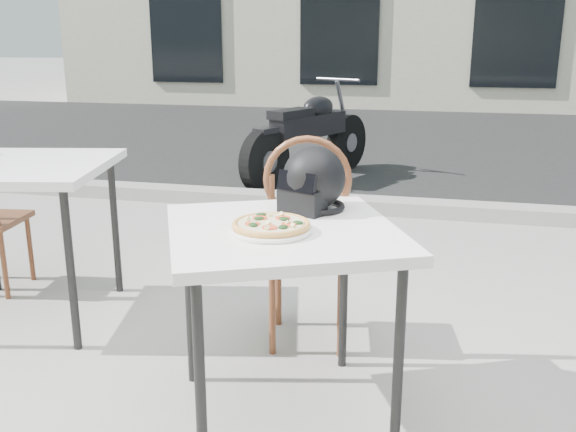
% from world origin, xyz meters
% --- Properties ---
extents(ground, '(80.00, 80.00, 0.00)m').
position_xyz_m(ground, '(0.00, 0.00, 0.00)').
color(ground, '#9A9792').
rests_on(ground, ground).
extents(street_asphalt, '(30.00, 8.00, 0.00)m').
position_xyz_m(street_asphalt, '(0.00, 7.00, 0.00)').
color(street_asphalt, black).
rests_on(street_asphalt, ground).
extents(curb, '(30.00, 0.25, 0.12)m').
position_xyz_m(curb, '(0.00, 3.00, 0.06)').
color(curb, gray).
rests_on(curb, ground).
extents(cafe_table_main, '(1.09, 1.09, 0.78)m').
position_xyz_m(cafe_table_main, '(-0.14, -0.15, 0.71)').
color(cafe_table_main, white).
rests_on(cafe_table_main, ground).
extents(plate, '(0.30, 0.30, 0.02)m').
position_xyz_m(plate, '(-0.16, -0.22, 0.79)').
color(plate, white).
rests_on(plate, cafe_table_main).
extents(pizza, '(0.36, 0.36, 0.03)m').
position_xyz_m(pizza, '(-0.16, -0.22, 0.81)').
color(pizza, '#E5A853').
rests_on(pizza, plate).
extents(helmet, '(0.33, 0.34, 0.26)m').
position_xyz_m(helmet, '(-0.08, 0.12, 0.89)').
color(helmet, black).
rests_on(helmet, cafe_table_main).
extents(cafe_chair_main, '(0.46, 0.46, 1.04)m').
position_xyz_m(cafe_chair_main, '(-0.16, 0.45, 0.58)').
color(cafe_chair_main, brown).
rests_on(cafe_chair_main, ground).
extents(cafe_table_side, '(1.05, 1.05, 0.84)m').
position_xyz_m(cafe_table_side, '(-1.67, 0.45, 0.76)').
color(cafe_table_side, white).
rests_on(cafe_table_side, ground).
extents(motorcycle, '(0.96, 1.93, 1.03)m').
position_xyz_m(motorcycle, '(-0.91, 4.13, 0.45)').
color(motorcycle, black).
rests_on(motorcycle, street_asphalt).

